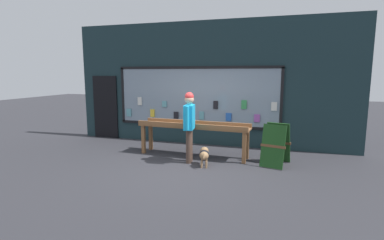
% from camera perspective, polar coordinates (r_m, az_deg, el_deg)
% --- Properties ---
extents(ground_plane, '(40.00, 40.00, 0.00)m').
position_cam_1_polar(ground_plane, '(7.23, -1.98, -8.76)').
color(ground_plane, '#2D2D33').
extents(shopfront_facade, '(8.73, 0.29, 3.74)m').
position_cam_1_polar(shopfront_facade, '(9.20, 2.67, 6.70)').
color(shopfront_facade, '#192D33').
rests_on(shopfront_facade, ground_plane).
extents(display_table_main, '(3.01, 0.72, 0.92)m').
position_cam_1_polar(display_table_main, '(7.92, 0.28, -1.63)').
color(display_table_main, brown).
rests_on(display_table_main, ground_plane).
extents(person_browsing, '(0.29, 0.67, 1.74)m').
position_cam_1_polar(person_browsing, '(7.30, -0.52, -0.27)').
color(person_browsing, '#4C382D').
rests_on(person_browsing, ground_plane).
extents(small_dog, '(0.30, 0.56, 0.43)m').
position_cam_1_polar(small_dog, '(7.15, 2.34, -6.56)').
color(small_dog, '#99724C').
rests_on(small_dog, ground_plane).
extents(sandwich_board_sign, '(0.71, 0.86, 1.00)m').
position_cam_1_polar(sandwich_board_sign, '(7.47, 15.69, -4.46)').
color(sandwich_board_sign, '#193F19').
rests_on(sandwich_board_sign, ground_plane).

